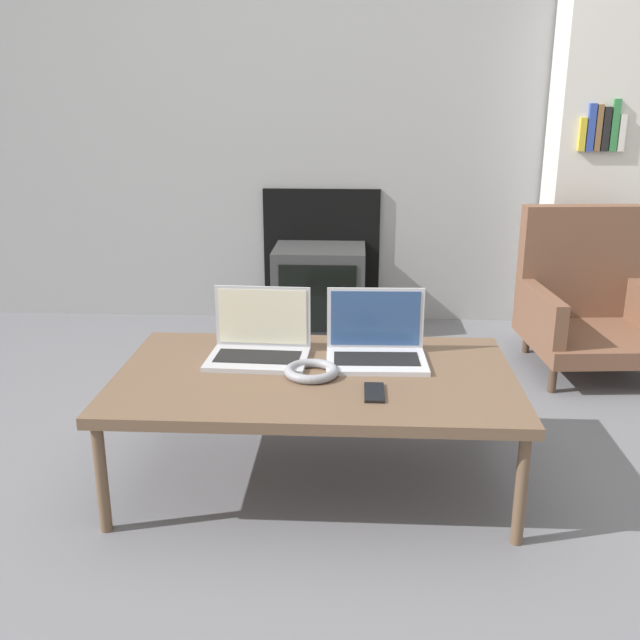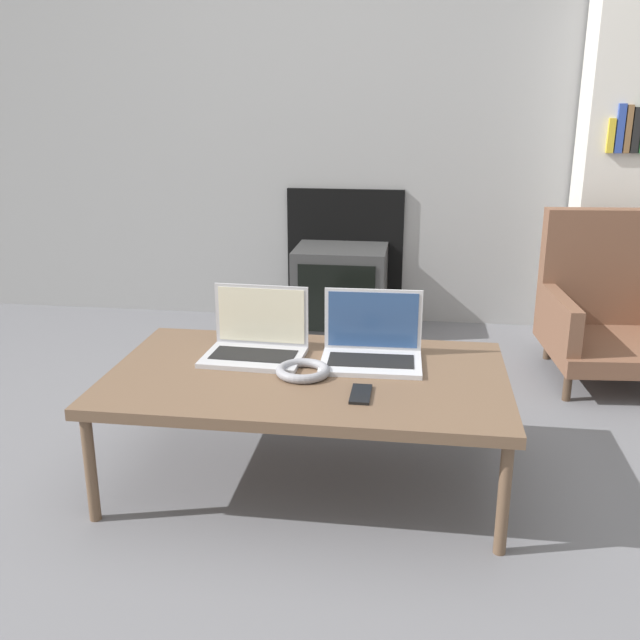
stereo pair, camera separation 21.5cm
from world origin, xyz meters
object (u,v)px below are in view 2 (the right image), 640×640
at_px(laptop_left, 257,341).
at_px(phone, 361,394).
at_px(headphones, 303,371).
at_px(armchair, 610,307).
at_px(tv, 340,289).
at_px(laptop_right, 372,347).

xyz_separation_m(laptop_left, phone, (0.39, -0.30, -0.05)).
bearing_deg(headphones, armchair, 43.79).
relative_size(phone, tv, 0.29).
bearing_deg(tv, headphones, -87.80).
relative_size(laptop_left, phone, 2.42).
xyz_separation_m(laptop_left, tv, (0.13, 1.50, -0.20)).
height_order(tv, armchair, armchair).
xyz_separation_m(tv, armchair, (1.31, -0.47, 0.09)).
distance_m(laptop_left, headphones, 0.25).
distance_m(headphones, tv, 1.67).
relative_size(laptop_left, tv, 0.70).
height_order(laptop_right, headphones, laptop_right).
height_order(laptop_left, phone, laptop_left).
bearing_deg(tv, phone, -81.65).
bearing_deg(laptop_right, headphones, -143.87).
distance_m(laptop_left, phone, 0.49).
distance_m(phone, tv, 1.82).
bearing_deg(tv, laptop_left, -94.83).
distance_m(phone, armchair, 1.69).
xyz_separation_m(laptop_right, headphones, (-0.21, -0.16, -0.04)).
bearing_deg(laptop_right, phone, -93.71).
height_order(headphones, armchair, armchair).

